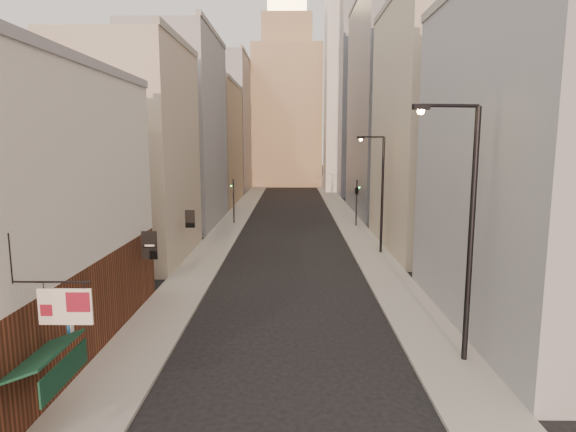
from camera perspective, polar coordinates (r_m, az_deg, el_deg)
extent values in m
cube|color=gray|center=(66.41, -5.23, 1.05)|extent=(3.00, 140.00, 0.15)
cube|color=gray|center=(66.37, 6.01, 1.04)|extent=(3.00, 140.00, 0.15)
cube|color=brown|center=(23.50, -28.30, -9.48)|extent=(6.00, 16.00, 4.00)
cube|color=beige|center=(22.47, -29.41, 5.26)|extent=(6.00, 16.00, 8.00)
cube|color=gray|center=(21.44, -23.49, 16.56)|extent=(0.60, 16.00, 0.40)
cylinder|color=black|center=(15.74, -26.39, -7.01)|extent=(2.40, 0.06, 0.06)
cube|color=beige|center=(15.78, -24.89, -9.72)|extent=(1.60, 0.06, 1.10)
cube|color=maroon|center=(15.57, -23.58, -9.30)|extent=(0.70, 0.10, 0.60)
cube|color=maroon|center=(16.05, -26.67, -9.91)|extent=(0.35, 0.10, 0.35)
cube|color=#0D321F|center=(16.86, -26.93, -14.47)|extent=(1.25, 3.00, 0.52)
cube|color=#0D321F|center=(16.80, -24.91, -16.28)|extent=(0.06, 3.00, 0.80)
cube|color=#1B63B2|center=(19.73, -24.37, -12.00)|extent=(0.08, 0.40, 0.50)
cube|color=black|center=(26.14, -16.11, -3.36)|extent=(0.80, 0.08, 1.50)
cube|color=black|center=(35.71, -11.55, -0.34)|extent=(0.70, 0.08, 1.30)
cube|color=#BDAD95|center=(38.46, -18.04, 6.94)|extent=(8.00, 12.00, 16.00)
cube|color=gray|center=(53.88, -12.70, 9.68)|extent=(8.00, 16.00, 20.00)
cube|color=tan|center=(71.52, -9.36, 8.29)|extent=(8.00, 18.00, 17.00)
cube|color=gray|center=(91.34, -7.24, 10.61)|extent=(8.00, 20.00, 24.00)
cube|color=gray|center=(25.41, 28.42, 5.61)|extent=(8.00, 16.00, 16.00)
cube|color=#BDAD95|center=(42.18, 17.08, 9.83)|extent=(8.00, 16.00, 20.00)
cube|color=gray|center=(61.76, 11.86, 12.35)|extent=(8.00, 20.00, 26.00)
cube|color=gray|center=(91.67, 12.41, 18.65)|extent=(20.00, 22.00, 50.00)
cube|color=tan|center=(102.61, -0.12, 11.58)|extent=(14.00, 14.00, 28.00)
cube|color=tan|center=(104.83, -0.12, 20.90)|extent=(10.00, 10.00, 6.00)
cylinder|color=#FFCC72|center=(106.13, -0.12, 23.81)|extent=(8.00, 8.00, 5.00)
cube|color=silver|center=(89.38, 7.06, 13.87)|extent=(8.00, 8.00, 34.00)
cylinder|color=black|center=(20.27, 20.85, -2.61)|extent=(0.23, 0.23, 10.28)
cylinder|color=black|center=(19.43, 18.67, 12.28)|extent=(2.28, 0.47, 0.14)
cube|color=black|center=(18.95, 15.50, 12.35)|extent=(0.66, 0.34, 0.21)
sphere|color=#FF9F3F|center=(18.94, 15.48, 11.90)|extent=(0.27, 0.27, 0.27)
cylinder|color=black|center=(38.87, 11.11, 2.28)|extent=(0.21, 0.21, 9.33)
cylinder|color=black|center=(38.09, 9.99, 9.22)|extent=(1.97, 0.90, 0.12)
cube|color=black|center=(37.56, 8.62, 9.18)|extent=(0.61, 0.43, 0.19)
sphere|color=#FF9F3F|center=(37.56, 8.61, 8.97)|extent=(0.25, 0.25, 0.25)
cylinder|color=black|center=(52.88, -6.46, 1.71)|extent=(0.16, 0.16, 5.00)
imported|color=black|center=(52.70, -6.49, 3.55)|extent=(0.37, 0.37, 1.09)
sphere|color=#19E533|center=(52.73, -6.76, 3.54)|extent=(0.16, 0.16, 0.16)
cylinder|color=black|center=(51.31, 8.11, 1.46)|extent=(0.16, 0.16, 5.00)
imported|color=black|center=(51.13, 8.15, 3.35)|extent=(0.75, 0.75, 1.55)
sphere|color=#19E533|center=(51.16, 8.43, 3.35)|extent=(0.16, 0.16, 0.16)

